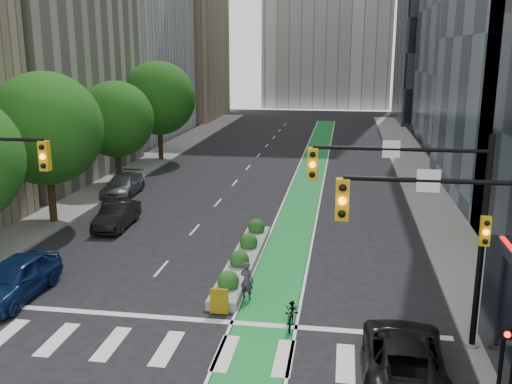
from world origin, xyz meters
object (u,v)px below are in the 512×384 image
(parked_car_right, at_px, (404,355))
(cyclist, at_px, (247,281))
(median_planter, at_px, (243,258))
(bicycle, at_px, (292,312))
(pedestrian_near, at_px, (502,295))
(parked_car_left_mid, at_px, (117,215))
(parked_car_left_near, at_px, (15,279))
(parked_car_left_far, at_px, (123,185))
(pedestrian_far, at_px, (497,260))

(parked_car_right, bearing_deg, cyclist, -38.69)
(median_planter, relative_size, bicycle, 5.36)
(median_planter, bearing_deg, pedestrian_near, -20.74)
(median_planter, bearing_deg, parked_car_left_mid, 149.93)
(parked_car_left_near, relative_size, parked_car_right, 0.93)
(pedestrian_near, bearing_deg, parked_car_left_near, 91.29)
(median_planter, xyz_separation_m, parked_car_left_near, (-8.55, -5.04, 0.47))
(median_planter, distance_m, bicycle, 6.31)
(parked_car_left_mid, relative_size, pedestrian_near, 2.61)
(parked_car_left_far, bearing_deg, cyclist, -56.33)
(median_planter, relative_size, parked_car_left_far, 2.05)
(bicycle, bearing_deg, median_planter, 115.39)
(parked_car_left_far, xyz_separation_m, pedestrian_near, (21.22, -15.95, 0.26))
(pedestrian_near, height_order, pedestrian_far, pedestrian_near)
(parked_car_left_near, xyz_separation_m, parked_car_left_mid, (0.35, 9.79, -0.12))
(parked_car_left_mid, bearing_deg, pedestrian_near, -27.27)
(cyclist, bearing_deg, parked_car_left_mid, -23.79)
(parked_car_left_far, height_order, pedestrian_near, pedestrian_near)
(parked_car_right, bearing_deg, parked_car_left_mid, -40.39)
(parked_car_left_mid, xyz_separation_m, pedestrian_far, (19.50, -4.72, 0.20))
(median_planter, xyz_separation_m, bicycle, (2.82, -5.64, 0.13))
(parked_car_left_mid, bearing_deg, median_planter, -32.33)
(median_planter, xyz_separation_m, parked_car_left_mid, (-8.20, 4.75, 0.35))
(parked_car_left_near, xyz_separation_m, parked_car_right, (15.09, -3.53, -0.10))
(parked_car_left_far, bearing_deg, bicycle, -55.12)
(median_planter, height_order, pedestrian_far, pedestrian_far)
(pedestrian_far, bearing_deg, bicycle, 8.52)
(parked_car_left_near, height_order, parked_car_left_far, parked_car_left_near)
(pedestrian_near, bearing_deg, parked_car_left_far, 51.18)
(parked_car_right, bearing_deg, pedestrian_near, -129.17)
(median_planter, distance_m, parked_car_right, 10.79)
(bicycle, bearing_deg, parked_car_left_far, 126.35)
(cyclist, relative_size, pedestrian_far, 1.05)
(median_planter, height_order, cyclist, cyclist)
(parked_car_left_far, xyz_separation_m, parked_car_right, (17.24, -20.54, 0.02))
(median_planter, relative_size, parked_car_left_mid, 2.36)
(bicycle, relative_size, cyclist, 1.20)
(parked_car_left_near, bearing_deg, median_planter, 31.25)
(cyclist, xyz_separation_m, pedestrian_near, (9.72, -0.30, 0.18))
(parked_car_left_mid, height_order, pedestrian_near, pedestrian_near)
(bicycle, xyz_separation_m, pedestrian_far, (8.48, 5.67, 0.41))
(median_planter, distance_m, parked_car_left_far, 16.06)
(pedestrian_far, bearing_deg, parked_car_left_mid, -38.85)
(cyclist, xyz_separation_m, parked_car_left_far, (-11.50, 15.65, -0.07))
(parked_car_left_far, height_order, pedestrian_far, pedestrian_far)
(parked_car_left_far, height_order, parked_car_right, parked_car_right)
(parked_car_left_near, relative_size, pedestrian_near, 2.96)
(bicycle, bearing_deg, cyclist, 134.69)
(parked_car_left_mid, height_order, parked_car_right, parked_car_right)
(cyclist, distance_m, parked_car_left_mid, 12.33)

